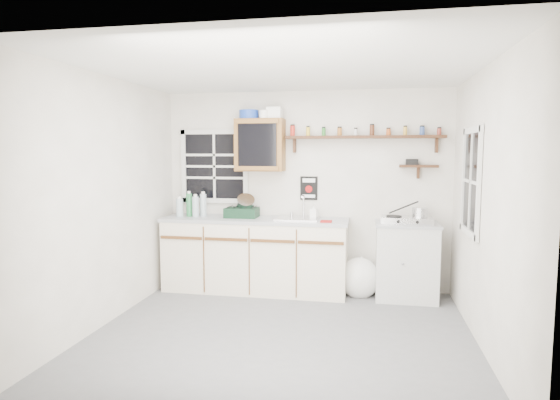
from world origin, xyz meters
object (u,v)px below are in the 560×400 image
at_px(dish_rack, 243,210).
at_px(hotplate, 407,220).
at_px(right_cabinet, 406,261).
at_px(spice_shelf, 363,136).
at_px(upper_cabinet, 260,145).
at_px(main_cabinet, 255,254).

bearing_deg(dish_rack, hotplate, -2.49).
distance_m(right_cabinet, spice_shelf, 1.58).
xyz_separation_m(dish_rack, hotplate, (1.99, -0.05, -0.07)).
height_order(upper_cabinet, spice_shelf, upper_cabinet).
height_order(main_cabinet, dish_rack, dish_rack).
relative_size(spice_shelf, hotplate, 3.18).
bearing_deg(hotplate, spice_shelf, 161.07).
distance_m(main_cabinet, right_cabinet, 1.84).
distance_m(right_cabinet, dish_rack, 2.08).
bearing_deg(dish_rack, main_cabinet, -19.00).
relative_size(upper_cabinet, hotplate, 1.08).
height_order(spice_shelf, hotplate, spice_shelf).
relative_size(main_cabinet, upper_cabinet, 3.55).
bearing_deg(spice_shelf, upper_cabinet, -176.87).
bearing_deg(hotplate, right_cabinet, 68.50).
height_order(right_cabinet, dish_rack, dish_rack).
bearing_deg(upper_cabinet, main_cabinet, -103.68).
distance_m(spice_shelf, dish_rack, 1.74).
bearing_deg(main_cabinet, dish_rack, 162.08).
bearing_deg(upper_cabinet, right_cabinet, -3.76).
distance_m(dish_rack, hotplate, 2.00).
xyz_separation_m(right_cabinet, hotplate, (-0.01, -0.02, 0.49)).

